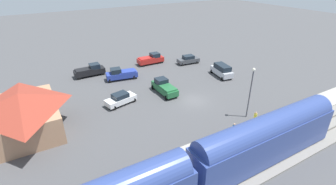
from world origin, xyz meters
TOP-DOWN VIEW (x-y plane):
  - ground_plane at (0.00, 0.00)m, footprint 200.00×200.00m
  - railway_track at (-14.00, 0.00)m, footprint 4.80×70.00m
  - platform at (-10.00, 0.00)m, footprint 3.20×46.00m
  - passenger_train at (-14.00, 10.40)m, footprint 2.93×35.79m
  - station_building at (4.00, 22.00)m, footprint 11.09×8.15m
  - pedestrian_on_platform at (-9.22, -2.72)m, footprint 0.36×0.36m
  - pedestrian_waiting_far at (-9.77, 1.37)m, footprint 0.36×0.36m
  - pickup_green at (4.51, 2.54)m, footprint 5.41×2.51m
  - suv_silver at (5.23, -9.93)m, footprint 5.15×2.99m
  - sedan_white at (4.48, 9.82)m, footprint 2.81×4.80m
  - pickup_black at (17.51, 10.83)m, footprint 1.97×5.40m
  - pickup_red at (17.63, -1.72)m, footprint 2.01×5.42m
  - pickup_blue at (13.10, 6.48)m, footprint 2.80×5.65m
  - sedan_charcoal at (13.84, -8.44)m, footprint 2.32×4.67m
  - light_pole_near_platform at (-7.20, -3.48)m, footprint 0.44×0.44m

SIDE VIEW (x-z plane):
  - ground_plane at x=0.00m, z-range 0.00..0.00m
  - railway_track at x=-14.00m, z-range -0.06..0.24m
  - platform at x=-10.00m, z-range 0.00..0.30m
  - sedan_white at x=4.48m, z-range 0.01..1.75m
  - sedan_charcoal at x=13.84m, z-range 0.01..1.75m
  - pickup_green at x=4.51m, z-range -0.04..2.10m
  - pickup_black at x=17.51m, z-range -0.04..2.10m
  - pickup_red at x=17.63m, z-range -0.04..2.10m
  - pickup_blue at x=13.10m, z-range -0.04..2.10m
  - suv_silver at x=5.23m, z-range 0.04..2.26m
  - pedestrian_on_platform at x=-9.22m, z-range 0.43..2.14m
  - pedestrian_waiting_far at x=-9.77m, z-range 0.43..2.14m
  - station_building at x=4.00m, z-range 0.10..5.13m
  - passenger_train at x=-14.00m, z-range 0.37..5.35m
  - light_pole_near_platform at x=-7.20m, z-range 0.96..7.92m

